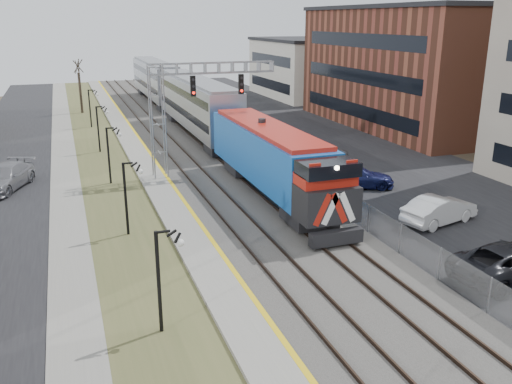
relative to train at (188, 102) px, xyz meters
name	(u,v)px	position (x,y,z in m)	size (l,w,h in m)	color
street_west	(3,168)	(-17.00, -10.38, -2.86)	(7.00, 120.00, 0.04)	black
sidewalk	(64,163)	(-12.50, -10.38, -2.84)	(2.00, 120.00, 0.08)	gray
grass_median	(103,160)	(-9.50, -10.38, -2.85)	(4.00, 120.00, 0.06)	#4B502B
platform	(140,156)	(-6.50, -10.38, -2.76)	(2.00, 120.00, 0.24)	gray
ballast_bed	(198,152)	(-1.50, -10.38, -2.78)	(8.00, 120.00, 0.20)	#595651
parking_lot	(324,143)	(10.50, -10.38, -2.86)	(16.00, 120.00, 0.04)	black
platform_edge	(150,154)	(-5.62, -10.38, -2.64)	(0.24, 120.00, 0.01)	gold
track_near	(175,152)	(-3.50, -10.38, -2.61)	(1.58, 120.00, 0.15)	#2D2119
track_far	(215,148)	(0.00, -10.38, -2.61)	(1.58, 120.00, 0.15)	#2D2119
train	(188,102)	(0.00, 0.00, 0.00)	(3.00, 63.05, 5.33)	blue
signal_gantry	(181,100)	(-4.28, -17.39, 2.70)	(9.00, 1.07, 8.15)	gray
lampposts	(125,198)	(-9.50, -27.10, -0.88)	(0.14, 62.14, 4.00)	black
fence	(245,140)	(2.70, -10.38, -2.08)	(0.04, 120.00, 1.60)	gray
buildings_east	(482,73)	(24.50, -14.21, 3.43)	(16.00, 76.00, 15.00)	#A29682
car_lot_b	(439,210)	(7.21, -31.48, -2.10)	(1.67, 4.78, 1.57)	silver
car_lot_c	(512,262)	(5.83, -38.28, -2.08)	(2.68, 5.82, 1.62)	black
car_lot_d	(357,177)	(6.31, -23.84, -2.16)	(2.02, 4.98, 1.45)	#161C4E
car_lot_e	(322,154)	(6.90, -17.36, -2.08)	(1.89, 4.70, 1.60)	gray
car_street_b	(5,178)	(-16.31, -16.35, -2.06)	(2.30, 5.66, 1.64)	gray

